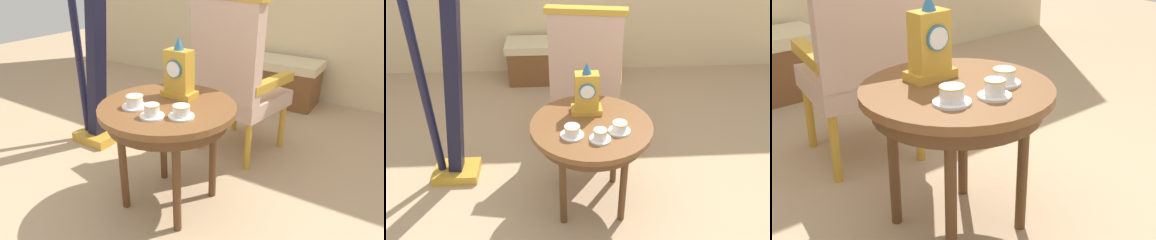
{
  "view_description": "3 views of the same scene",
  "coord_description": "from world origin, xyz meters",
  "views": [
    {
      "loc": [
        1.15,
        -1.37,
        1.31
      ],
      "look_at": [
        0.16,
        0.14,
        0.5
      ],
      "focal_mm": 33.22,
      "sensor_mm": 36.0,
      "label": 1
    },
    {
      "loc": [
        -0.11,
        -1.86,
        1.81
      ],
      "look_at": [
        0.01,
        0.03,
        0.64
      ],
      "focal_mm": 35.2,
      "sensor_mm": 36.0,
      "label": 2
    },
    {
      "loc": [
        -1.1,
        -1.41,
        1.29
      ],
      "look_at": [
        0.11,
        0.01,
        0.48
      ],
      "focal_mm": 49.74,
      "sensor_mm": 36.0,
      "label": 3
    }
  ],
  "objects": [
    {
      "name": "ground_plane",
      "position": [
        0.0,
        0.0,
        0.0
      ],
      "size": [
        10.0,
        10.0,
        0.0
      ],
      "primitive_type": "plane",
      "color": "tan"
    },
    {
      "name": "side_table",
      "position": [
        0.09,
        0.02,
        0.54
      ],
      "size": [
        0.74,
        0.74,
        0.61
      ],
      "color": "brown",
      "rests_on": "ground"
    },
    {
      "name": "teacup_left",
      "position": [
        -0.03,
        -0.09,
        0.64
      ],
      "size": [
        0.14,
        0.14,
        0.06
      ],
      "color": "white",
      "rests_on": "side_table"
    },
    {
      "name": "teacup_right",
      "position": [
        0.12,
        -0.14,
        0.64
      ],
      "size": [
        0.12,
        0.12,
        0.07
      ],
      "color": "white",
      "rests_on": "side_table"
    },
    {
      "name": "teacup_center",
      "position": [
        0.24,
        -0.07,
        0.64
      ],
      "size": [
        0.13,
        0.13,
        0.06
      ],
      "color": "white",
      "rests_on": "side_table"
    },
    {
      "name": "mantel_clock",
      "position": [
        0.07,
        0.16,
        0.75
      ],
      "size": [
        0.19,
        0.11,
        0.34
      ],
      "color": "gold",
      "rests_on": "side_table"
    },
    {
      "name": "armchair",
      "position": [
        0.12,
        0.75,
        0.59
      ],
      "size": [
        0.63,
        0.62,
        1.14
      ],
      "color": "#CCA893",
      "rests_on": "ground"
    },
    {
      "name": "harp",
      "position": [
        -0.83,
        0.34,
        0.7
      ],
      "size": [
        0.4,
        0.24,
        1.75
      ],
      "color": "gold",
      "rests_on": "ground"
    },
    {
      "name": "window_bench",
      "position": [
        -0.11,
        1.95,
        0.22
      ],
      "size": [
        1.05,
        0.4,
        0.44
      ],
      "color": "beige",
      "rests_on": "ground"
    }
  ]
}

